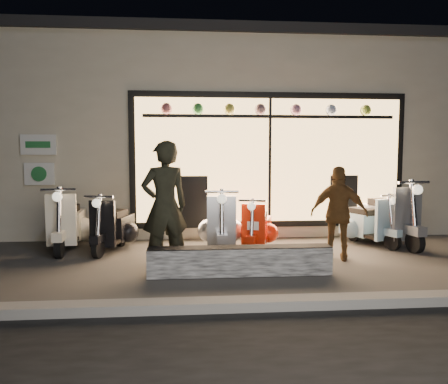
# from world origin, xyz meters

# --- Properties ---
(ground) EXTENTS (40.00, 40.00, 0.00)m
(ground) POSITION_xyz_m (0.00, 0.00, 0.00)
(ground) COLOR #383533
(ground) RESTS_ON ground
(kerb) EXTENTS (40.00, 0.25, 0.12)m
(kerb) POSITION_xyz_m (0.00, -2.00, 0.06)
(kerb) COLOR slate
(kerb) RESTS_ON ground
(shop_building) EXTENTS (10.20, 6.23, 4.20)m
(shop_building) POSITION_xyz_m (0.00, 4.98, 2.10)
(shop_building) COLOR beige
(shop_building) RESTS_ON ground
(graffiti_barrier) EXTENTS (2.54, 0.28, 0.40)m
(graffiti_barrier) POSITION_xyz_m (-0.10, -0.65, 0.20)
(graffiti_barrier) COLOR black
(graffiti_barrier) RESTS_ON ground
(scooter_silver) EXTENTS (0.51, 1.47, 1.05)m
(scooter_silver) POSITION_xyz_m (-0.24, 1.01, 0.42)
(scooter_silver) COLOR black
(scooter_silver) RESTS_ON ground
(scooter_red) EXTENTS (0.66, 1.25, 0.90)m
(scooter_red) POSITION_xyz_m (0.43, 1.02, 0.36)
(scooter_red) COLOR black
(scooter_red) RESTS_ON ground
(scooter_black) EXTENTS (0.64, 1.36, 0.97)m
(scooter_black) POSITION_xyz_m (-2.10, 1.20, 0.39)
(scooter_black) COLOR black
(scooter_black) RESTS_ON ground
(scooter_cream) EXTENTS (0.54, 1.51, 1.08)m
(scooter_cream) POSITION_xyz_m (-2.93, 1.35, 0.43)
(scooter_cream) COLOR black
(scooter_cream) RESTS_ON ground
(scooter_blue) EXTENTS (0.75, 1.28, 0.93)m
(scooter_blue) POSITION_xyz_m (2.48, 1.31, 0.37)
(scooter_blue) COLOR black
(scooter_blue) RESTS_ON ground
(scooter_grey) EXTENTS (0.68, 1.64, 1.17)m
(scooter_grey) POSITION_xyz_m (2.89, 1.28, 0.47)
(scooter_grey) COLOR black
(scooter_grey) RESTS_ON ground
(man) EXTENTS (0.79, 0.64, 1.86)m
(man) POSITION_xyz_m (-1.14, -0.26, 0.93)
(man) COLOR black
(man) RESTS_ON ground
(woman) EXTENTS (0.94, 0.62, 1.49)m
(woman) POSITION_xyz_m (1.56, 0.08, 0.74)
(woman) COLOR brown
(woman) RESTS_ON ground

